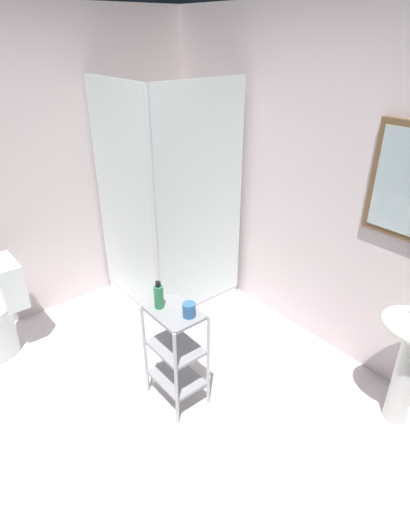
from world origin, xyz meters
TOP-DOWN VIEW (x-y plane):
  - ground_plane at (0.00, 0.00)m, footprint 4.20×4.20m
  - wall_back at (0.01, 1.85)m, footprint 4.20×0.14m
  - shower_stall at (-1.23, 1.19)m, footprint 0.92×0.92m
  - storage_cart at (-0.16, 0.50)m, footprint 0.38×0.28m
  - body_wash_bottle_green at (-0.26, 0.45)m, footprint 0.06×0.06m
  - rinse_cup at (-0.06, 0.54)m, footprint 0.08×0.08m

SIDE VIEW (x-z plane):
  - ground_plane at x=0.00m, z-range -0.02..0.00m
  - storage_cart at x=-0.16m, z-range 0.07..0.81m
  - shower_stall at x=-1.23m, z-range -0.54..1.46m
  - rinse_cup at x=-0.06m, z-range 0.74..0.83m
  - body_wash_bottle_green at x=-0.26m, z-range 0.73..0.92m
  - wall_back at x=0.01m, z-range 0.00..2.50m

